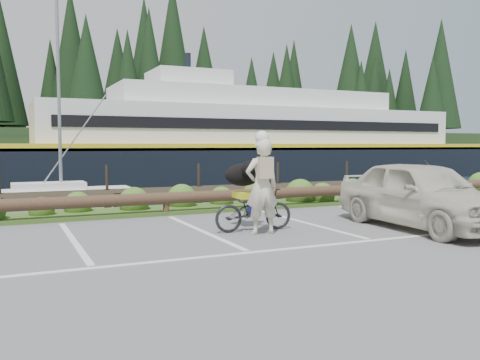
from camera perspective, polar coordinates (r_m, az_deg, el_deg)
name	(u,v)px	position (r m, az deg, el deg)	size (l,w,h in m)	color
ground	(241,248)	(9.04, 0.07, -7.69)	(72.00, 72.00, 0.00)	#58575A
harbor_backdrop	(35,156)	(86.68, -22.01, 2.50)	(170.00, 160.00, 30.00)	#1B3342
vegetation_strip	(159,210)	(13.96, -9.10, -3.38)	(34.00, 1.60, 0.10)	#3D5B21
log_rail	(166,215)	(13.30, -8.28, -3.96)	(32.00, 0.30, 0.60)	#443021
bicycle	(254,210)	(10.77, 1.54, -3.33)	(0.61, 1.74, 0.92)	black
cyclist	(262,187)	(10.35, 2.48, -0.74)	(0.71, 0.47, 1.95)	beige
dog	(243,175)	(11.22, 0.37, 0.60)	(0.87, 0.42, 0.50)	black
parked_car	(422,194)	(11.78, 19.74, -1.51)	(1.77, 4.40, 1.50)	beige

